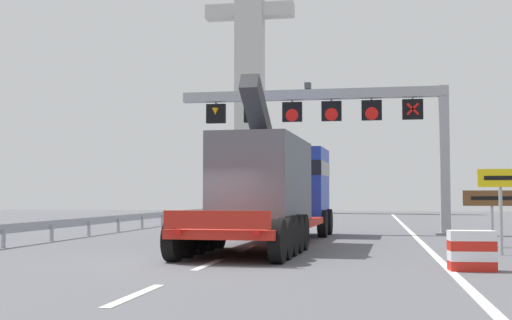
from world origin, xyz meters
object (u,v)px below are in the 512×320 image
Objects in this scene: overhead_lane_gantry at (342,115)px; crash_barrier_striped at (472,251)px; exit_sign_yellow at (501,191)px; bridge_pylon_distant at (250,46)px; tourist_info_sign_brown at (492,203)px; heavy_haul_truck_red at (277,187)px.

crash_barrier_striped is at bearing -76.05° from overhead_lane_gantry.
overhead_lane_gantry is 11.54m from exit_sign_yellow.
bridge_pylon_distant is at bearing 106.88° from overhead_lane_gantry.
crash_barrier_striped is 54.15m from bridge_pylon_distant.
overhead_lane_gantry reaches higher than crash_barrier_striped.
exit_sign_yellow is 1.32× the size of tourist_info_sign_brown.
overhead_lane_gantry is 0.86× the size of heavy_haul_truck_red.
crash_barrier_striped is (5.56, -8.19, -1.54)m from heavy_haul_truck_red.
heavy_haul_truck_red is 7.32m from tourist_info_sign_brown.
tourist_info_sign_brown is (5.16, -6.82, -3.83)m from overhead_lane_gantry.
tourist_info_sign_brown is at bearing -7.70° from heavy_haul_truck_red.
exit_sign_yellow is at bearing -63.67° from overhead_lane_gantry.
exit_sign_yellow is at bearing -95.20° from tourist_info_sign_brown.
heavy_haul_truck_red reaches higher than crash_barrier_striped.
overhead_lane_gantry is 9.37m from tourist_info_sign_brown.
exit_sign_yellow reaches higher than crash_barrier_striped.
crash_barrier_striped is at bearing -55.85° from heavy_haul_truck_red.
bridge_pylon_distant reaches higher than overhead_lane_gantry.
tourist_info_sign_brown reaches higher than crash_barrier_striped.
bridge_pylon_distant is at bearing 101.89° from heavy_haul_truck_red.
crash_barrier_striped is at bearing -108.51° from exit_sign_yellow.
exit_sign_yellow is 3.08m from tourist_info_sign_brown.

